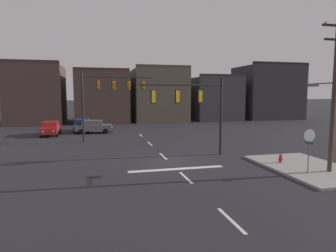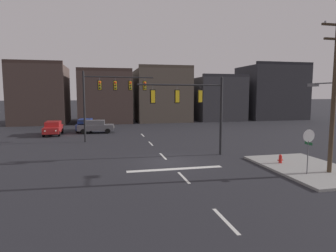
{
  "view_description": "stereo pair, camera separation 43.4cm",
  "coord_description": "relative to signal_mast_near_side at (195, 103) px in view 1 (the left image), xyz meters",
  "views": [
    {
      "loc": [
        -4.99,
        -20.01,
        4.94
      ],
      "look_at": [
        0.57,
        2.74,
        2.31
      ],
      "focal_mm": 31.11,
      "sensor_mm": 36.0,
      "label": 1
    },
    {
      "loc": [
        -4.57,
        -20.1,
        4.94
      ],
      "look_at": [
        0.57,
        2.74,
        2.31
      ],
      "focal_mm": 31.11,
      "sensor_mm": 36.0,
      "label": 2
    }
  ],
  "objects": [
    {
      "name": "fire_hydrant",
      "position": [
        4.96,
        -3.89,
        -3.91
      ],
      "size": [
        0.4,
        0.3,
        0.75
      ],
      "color": "red",
      "rests_on": "ground"
    },
    {
      "name": "sidewalk_near_corner",
      "position": [
        6.02,
        -5.32,
        -4.17
      ],
      "size": [
        5.0,
        8.0,
        0.15
      ],
      "primitive_type": "cube",
      "color": "gray",
      "rests_on": "ground"
    },
    {
      "name": "ground_plane",
      "position": [
        -2.4,
        -1.32,
        -4.24
      ],
      "size": [
        400.0,
        400.0,
        0.0
      ],
      "primitive_type": "plane",
      "color": "#232328"
    },
    {
      "name": "utility_pole",
      "position": [
        6.49,
        -6.51,
        0.86
      ],
      "size": [
        2.2,
        2.26,
        9.49
      ],
      "color": "#423323",
      "rests_on": "ground"
    },
    {
      "name": "signal_mast_far_side",
      "position": [
        -6.3,
        9.4,
        0.86
      ],
      "size": [
        7.33,
        1.02,
        7.21
      ],
      "color": "black",
      "rests_on": "ground"
    },
    {
      "name": "car_lot_middle",
      "position": [
        -7.89,
        15.86,
        -3.38
      ],
      "size": [
        4.52,
        2.07,
        1.61
      ],
      "color": "slate",
      "rests_on": "ground"
    },
    {
      "name": "building_row",
      "position": [
        5.77,
        30.71,
        0.28
      ],
      "size": [
        52.01,
        12.83,
        10.59
      ],
      "color": "#473833",
      "rests_on": "ground"
    },
    {
      "name": "car_lot_farside",
      "position": [
        -9.23,
        18.07,
        -3.38
      ],
      "size": [
        2.23,
        4.58,
        1.61
      ],
      "color": "navy",
      "rests_on": "ground"
    },
    {
      "name": "stop_bar_paint",
      "position": [
        -2.4,
        -3.32,
        -4.24
      ],
      "size": [
        6.4,
        0.5,
        0.01
      ],
      "primitive_type": "cube",
      "color": "silver",
      "rests_on": "ground"
    },
    {
      "name": "signal_mast_near_side",
      "position": [
        0.0,
        0.0,
        0.0
      ],
      "size": [
        6.92,
        1.07,
        6.25
      ],
      "color": "black",
      "rests_on": "ground"
    },
    {
      "name": "car_lot_nearside",
      "position": [
        -12.8,
        15.24,
        -3.38
      ],
      "size": [
        1.97,
        4.48,
        1.61
      ],
      "color": "#A81E1E",
      "rests_on": "ground"
    },
    {
      "name": "stop_sign",
      "position": [
        4.88,
        -6.68,
        -2.1
      ],
      "size": [
        0.76,
        0.64,
        2.83
      ],
      "color": "#56565B",
      "rests_on": "ground"
    },
    {
      "name": "lane_centreline",
      "position": [
        -2.4,
        0.68,
        -4.24
      ],
      "size": [
        0.16,
        26.4,
        0.01
      ],
      "color": "silver",
      "rests_on": "ground"
    }
  ]
}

